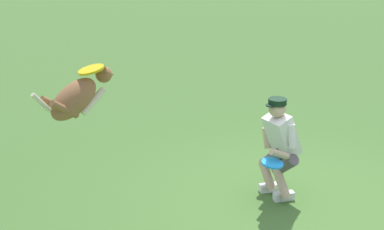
{
  "coord_description": "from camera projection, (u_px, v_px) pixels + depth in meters",
  "views": [
    {
      "loc": [
        2.86,
        5.92,
        3.48
      ],
      "look_at": [
        1.23,
        -0.01,
        1.27
      ],
      "focal_mm": 55.41,
      "sensor_mm": 36.0,
      "label": 1
    }
  ],
  "objects": [
    {
      "name": "person",
      "position": [
        279.0,
        144.0,
        7.24
      ],
      "size": [
        0.54,
        0.67,
        1.29
      ],
      "rotation": [
        0.0,
        0.0,
        0.3
      ],
      "color": "silver",
      "rests_on": "ground_plane"
    },
    {
      "name": "dog",
      "position": [
        77.0,
        97.0,
        5.86
      ],
      "size": [
        0.88,
        0.58,
        0.55
      ],
      "rotation": [
        0.0,
        0.0,
        3.67
      ],
      "color": "#8E5F3A"
    },
    {
      "name": "ground_plane",
      "position": [
        289.0,
        204.0,
        7.26
      ],
      "size": [
        60.0,
        60.0,
        0.0
      ],
      "primitive_type": "plane",
      "color": "#426A2E"
    },
    {
      "name": "frisbee_held",
      "position": [
        272.0,
        163.0,
        6.93
      ],
      "size": [
        0.29,
        0.29,
        0.08
      ],
      "primitive_type": "cylinder",
      "rotation": [
        0.09,
        -0.12,
        4.81
      ],
      "color": "#2093EE",
      "rests_on": "person"
    },
    {
      "name": "frisbee_flying",
      "position": [
        91.0,
        70.0,
        5.87
      ],
      "size": [
        0.31,
        0.31,
        0.09
      ],
      "primitive_type": "cylinder",
      "rotation": [
        -0.04,
        -0.23,
        3.33
      ],
      "color": "yellow"
    }
  ]
}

